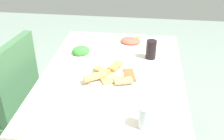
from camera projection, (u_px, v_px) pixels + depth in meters
name	position (u px, v px, depth m)	size (l,w,h in m)	color
dining_table	(113.00, 83.00, 1.65)	(1.18, 0.82, 0.71)	silver
dining_chair	(6.00, 99.00, 1.73)	(0.47, 0.47, 0.91)	#3C6942
pide_platter	(112.00, 76.00, 1.55)	(0.29, 0.30, 0.05)	white
salad_plate_greens	(131.00, 41.00, 1.96)	(0.20, 0.20, 0.04)	white
salad_plate_rice	(81.00, 52.00, 1.80)	(0.22, 0.22, 0.06)	white
soda_can	(151.00, 50.00, 1.74)	(0.07, 0.07, 0.12)	black
drinking_glass	(145.00, 117.00, 1.18)	(0.06, 0.06, 0.11)	silver
paper_napkin	(110.00, 120.00, 1.24)	(0.14, 0.14, 0.00)	white
fork	(114.00, 120.00, 1.24)	(0.18, 0.02, 0.01)	silver
spoon	(106.00, 119.00, 1.24)	(0.18, 0.02, 0.01)	silver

